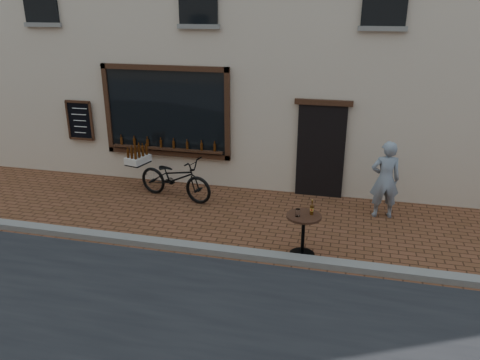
# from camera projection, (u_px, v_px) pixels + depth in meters

# --- Properties ---
(ground) EXTENTS (90.00, 90.00, 0.00)m
(ground) POSITION_uv_depth(u_px,v_px,m) (198.00, 256.00, 8.57)
(ground) COLOR brown
(ground) RESTS_ON ground
(kerb) EXTENTS (90.00, 0.25, 0.12)m
(kerb) POSITION_uv_depth(u_px,v_px,m) (201.00, 248.00, 8.73)
(kerb) COLOR slate
(kerb) RESTS_ON ground
(cargo_bicycle) EXTENTS (2.34, 1.16, 1.10)m
(cargo_bicycle) POSITION_uv_depth(u_px,v_px,m) (174.00, 177.00, 10.96)
(cargo_bicycle) COLOR black
(cargo_bicycle) RESTS_ON ground
(bistro_table) EXTENTS (0.63, 0.63, 1.08)m
(bistro_table) POSITION_uv_depth(u_px,v_px,m) (304.00, 227.00, 8.41)
(bistro_table) COLOR black
(bistro_table) RESTS_ON ground
(pedestrian) EXTENTS (0.68, 0.51, 1.69)m
(pedestrian) POSITION_uv_depth(u_px,v_px,m) (385.00, 180.00, 9.88)
(pedestrian) COLOR gray
(pedestrian) RESTS_ON ground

